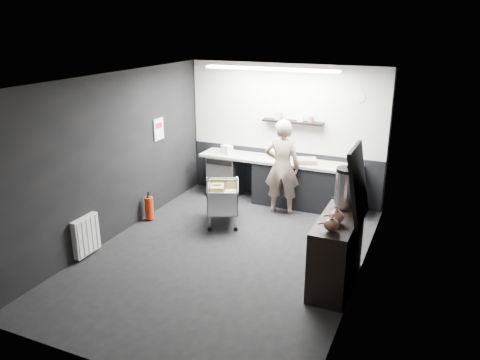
% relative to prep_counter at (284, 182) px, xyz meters
% --- Properties ---
extents(floor, '(5.50, 5.50, 0.00)m').
position_rel_prep_counter_xyz_m(floor, '(-0.14, -2.42, -0.46)').
color(floor, black).
rests_on(floor, ground).
extents(ceiling, '(5.50, 5.50, 0.00)m').
position_rel_prep_counter_xyz_m(ceiling, '(-0.14, -2.42, 2.24)').
color(ceiling, silver).
rests_on(ceiling, wall_back).
extents(wall_back, '(5.50, 0.00, 5.50)m').
position_rel_prep_counter_xyz_m(wall_back, '(-0.14, 0.33, 0.89)').
color(wall_back, black).
rests_on(wall_back, floor).
extents(wall_front, '(5.50, 0.00, 5.50)m').
position_rel_prep_counter_xyz_m(wall_front, '(-0.14, -5.17, 0.89)').
color(wall_front, black).
rests_on(wall_front, floor).
extents(wall_left, '(0.00, 5.50, 5.50)m').
position_rel_prep_counter_xyz_m(wall_left, '(-2.14, -2.42, 0.89)').
color(wall_left, black).
rests_on(wall_left, floor).
extents(wall_right, '(0.00, 5.50, 5.50)m').
position_rel_prep_counter_xyz_m(wall_right, '(1.86, -2.42, 0.89)').
color(wall_right, black).
rests_on(wall_right, floor).
extents(kitchen_wall_panel, '(3.95, 0.02, 1.70)m').
position_rel_prep_counter_xyz_m(kitchen_wall_panel, '(-0.14, 0.31, 1.39)').
color(kitchen_wall_panel, silver).
rests_on(kitchen_wall_panel, wall_back).
extents(dado_panel, '(3.95, 0.02, 1.00)m').
position_rel_prep_counter_xyz_m(dado_panel, '(-0.14, 0.31, 0.04)').
color(dado_panel, black).
rests_on(dado_panel, wall_back).
extents(floating_shelf, '(1.20, 0.22, 0.04)m').
position_rel_prep_counter_xyz_m(floating_shelf, '(0.06, 0.20, 1.16)').
color(floating_shelf, black).
rests_on(floating_shelf, wall_back).
extents(wall_clock, '(0.20, 0.03, 0.20)m').
position_rel_prep_counter_xyz_m(wall_clock, '(1.26, 0.30, 1.69)').
color(wall_clock, silver).
rests_on(wall_clock, wall_back).
extents(poster, '(0.02, 0.30, 0.40)m').
position_rel_prep_counter_xyz_m(poster, '(-2.12, -1.12, 1.09)').
color(poster, white).
rests_on(poster, wall_left).
extents(poster_red_band, '(0.02, 0.22, 0.10)m').
position_rel_prep_counter_xyz_m(poster_red_band, '(-2.11, -1.12, 1.16)').
color(poster_red_band, red).
rests_on(poster_red_band, poster).
extents(radiator, '(0.10, 0.50, 0.60)m').
position_rel_prep_counter_xyz_m(radiator, '(-2.08, -3.32, -0.11)').
color(radiator, silver).
rests_on(radiator, wall_left).
extents(ceiling_strip, '(2.40, 0.20, 0.04)m').
position_rel_prep_counter_xyz_m(ceiling_strip, '(-0.14, -0.57, 2.21)').
color(ceiling_strip, white).
rests_on(ceiling_strip, ceiling).
extents(prep_counter, '(3.20, 0.61, 0.90)m').
position_rel_prep_counter_xyz_m(prep_counter, '(0.00, 0.00, 0.00)').
color(prep_counter, black).
rests_on(prep_counter, floor).
extents(person, '(0.72, 0.54, 1.80)m').
position_rel_prep_counter_xyz_m(person, '(0.09, -0.45, 0.44)').
color(person, '#C2AE99').
rests_on(person, floor).
extents(shopping_cart, '(0.85, 1.09, 0.98)m').
position_rel_prep_counter_xyz_m(shopping_cart, '(-0.70, -1.33, 0.01)').
color(shopping_cart, silver).
rests_on(shopping_cart, floor).
extents(sideboard, '(0.56, 1.31, 1.96)m').
position_rel_prep_counter_xyz_m(sideboard, '(1.61, -2.55, 0.16)').
color(sideboard, black).
rests_on(sideboard, floor).
extents(fire_extinguisher, '(0.16, 0.16, 0.51)m').
position_rel_prep_counter_xyz_m(fire_extinguisher, '(-1.99, -1.76, -0.21)').
color(fire_extinguisher, red).
rests_on(fire_extinguisher, floor).
extents(cardboard_box, '(0.52, 0.46, 0.09)m').
position_rel_prep_counter_xyz_m(cardboard_box, '(0.40, -0.05, 0.49)').
color(cardboard_box, '#94754F').
rests_on(cardboard_box, prep_counter).
extents(pink_tub, '(0.18, 0.18, 0.18)m').
position_rel_prep_counter_xyz_m(pink_tub, '(-0.27, 0.00, 0.53)').
color(pink_tub, white).
rests_on(pink_tub, prep_counter).
extents(white_container, '(0.25, 0.22, 0.18)m').
position_rel_prep_counter_xyz_m(white_container, '(-1.23, -0.05, 0.53)').
color(white_container, silver).
rests_on(white_container, prep_counter).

